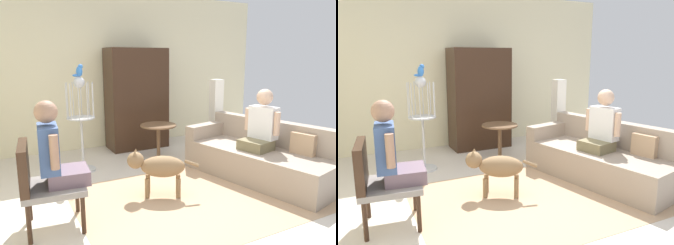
% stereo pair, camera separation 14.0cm
% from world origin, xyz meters
% --- Properties ---
extents(ground_plane, '(6.91, 6.91, 0.00)m').
position_xyz_m(ground_plane, '(0.00, 0.00, 0.00)').
color(ground_plane, beige).
extents(back_wall, '(6.36, 0.12, 2.86)m').
position_xyz_m(back_wall, '(0.00, 2.82, 1.43)').
color(back_wall, beige).
rests_on(back_wall, ground).
extents(area_rug, '(2.85, 2.08, 0.01)m').
position_xyz_m(area_rug, '(0.07, -0.05, 0.00)').
color(area_rug, tan).
rests_on(area_rug, ground).
extents(couch, '(1.29, 2.22, 0.79)m').
position_xyz_m(couch, '(1.21, 0.15, 0.28)').
color(couch, gray).
rests_on(couch, ground).
extents(armchair, '(0.64, 0.64, 0.89)m').
position_xyz_m(armchair, '(-1.70, 0.06, 0.52)').
color(armchair, '#382316').
rests_on(armchair, ground).
extents(person_on_couch, '(0.50, 0.53, 0.83)m').
position_xyz_m(person_on_couch, '(1.19, 0.11, 0.76)').
color(person_on_couch, olive).
extents(person_on_armchair, '(0.49, 0.54, 0.83)m').
position_xyz_m(person_on_armchair, '(-1.54, 0.05, 0.78)').
color(person_on_armchair, '#6C5662').
extents(round_end_table, '(0.58, 0.58, 0.61)m').
position_xyz_m(round_end_table, '(0.28, 1.47, 0.42)').
color(round_end_table, brown).
rests_on(round_end_table, ground).
extents(dog, '(0.79, 0.50, 0.59)m').
position_xyz_m(dog, '(-0.34, 0.24, 0.37)').
color(dog, olive).
rests_on(dog, ground).
extents(bird_cage_stand, '(0.40, 0.40, 1.41)m').
position_xyz_m(bird_cage_stand, '(-0.94, 1.57, 0.72)').
color(bird_cage_stand, silver).
rests_on(bird_cage_stand, ground).
extents(parrot, '(0.17, 0.10, 0.18)m').
position_xyz_m(parrot, '(-0.92, 1.57, 1.49)').
color(parrot, blue).
rests_on(parrot, bird_cage_stand).
extents(column_lamp, '(0.20, 0.20, 1.31)m').
position_xyz_m(column_lamp, '(1.38, 1.41, 0.65)').
color(column_lamp, '#4C4742').
rests_on(column_lamp, ground).
extents(armoire_cabinet, '(1.08, 0.56, 1.84)m').
position_xyz_m(armoire_cabinet, '(0.29, 2.41, 0.92)').
color(armoire_cabinet, '#382316').
rests_on(armoire_cabinet, ground).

